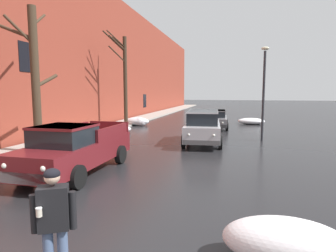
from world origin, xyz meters
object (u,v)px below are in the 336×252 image
Objects in this scene: pickup_truck_maroon_approaching_near_lane at (75,148)px; pedestrian_with_coffee at (54,218)px; bare_tree_second_along_sidewalk at (35,77)px; bare_tree_mid_block at (124,77)px; sedan_grey_parked_kerbside_mid at (215,119)px; street_lamp_post at (264,88)px; suv_silver_parked_kerbside_close at (203,126)px.

pickup_truck_maroon_approaching_near_lane is 3.00× the size of pedestrian_with_coffee.
pedestrian_with_coffee is at bearing -61.15° from pickup_truck_maroon_approaching_near_lane.
bare_tree_mid_block is at bearing 89.98° from bare_tree_second_along_sidewalk.
pickup_truck_maroon_approaching_near_lane is at bearing -105.27° from sedan_grey_parked_kerbside_mid.
pedestrian_with_coffee is 0.33× the size of street_lamp_post.
bare_tree_second_along_sidewalk is 0.88× the size of bare_tree_mid_block.
sedan_grey_parked_kerbside_mid is at bearing 74.73° from pickup_truck_maroon_approaching_near_lane.
bare_tree_mid_block is 1.68× the size of sedan_grey_parked_kerbside_mid.
sedan_grey_parked_kerbside_mid is 19.08m from pedestrian_with_coffee.
bare_tree_mid_block is 4.21× the size of pedestrian_with_coffee.
bare_tree_second_along_sidewalk is at bearing -147.16° from suv_silver_parked_kerbside_close.
suv_silver_parked_kerbside_close is 0.90× the size of street_lamp_post.
suv_silver_parked_kerbside_close reaches higher than pedestrian_with_coffee.
pedestrian_with_coffee reaches higher than sedan_grey_parked_kerbside_mid.
bare_tree_second_along_sidewalk is 11.93m from street_lamp_post.
street_lamp_post is (3.10, -5.26, 2.27)m from sedan_grey_parked_kerbside_mid.
bare_tree_mid_block reaches higher than sedan_grey_parked_kerbside_mid.
sedan_grey_parked_kerbside_mid is at bearing 87.47° from pedestrian_with_coffee.
suv_silver_parked_kerbside_close is 4.16m from street_lamp_post.
bare_tree_mid_block is 13.48m from pickup_truck_maroon_approaching_near_lane.
bare_tree_second_along_sidewalk is at bearing -90.02° from bare_tree_mid_block.
street_lamp_post is at bearing 51.13° from pickup_truck_maroon_approaching_near_lane.
suv_silver_parked_kerbside_close is 12.17m from pedestrian_with_coffee.
suv_silver_parked_kerbside_close is at bearing 62.20° from pickup_truck_maroon_approaching_near_lane.
pickup_truck_maroon_approaching_near_lane is 11.13m from street_lamp_post.
bare_tree_mid_block reaches higher than street_lamp_post.
bare_tree_mid_block is at bearing -171.32° from sedan_grey_parked_kerbside_mid.
street_lamp_post is at bearing 74.06° from pedestrian_with_coffee.
pickup_truck_maroon_approaching_near_lane is at bearing -117.80° from suv_silver_parked_kerbside_close.
street_lamp_post reaches higher than pickup_truck_maroon_approaching_near_lane.
pickup_truck_maroon_approaching_near_lane is at bearing 118.85° from pedestrian_with_coffee.
bare_tree_second_along_sidewalk reaches higher than street_lamp_post.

